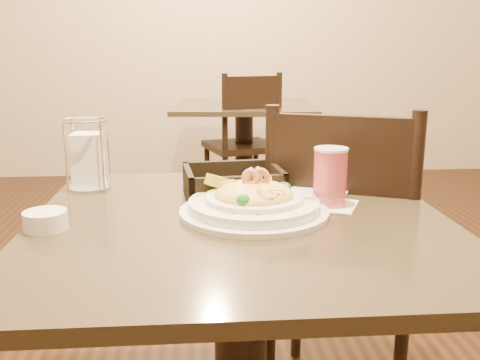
{
  "coord_description": "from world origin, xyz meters",
  "views": [
    {
      "loc": [
        -0.09,
        -1.1,
        1.07
      ],
      "look_at": [
        0.0,
        0.02,
        0.79
      ],
      "focal_mm": 40.0,
      "sensor_mm": 36.0,
      "label": 1
    }
  ],
  "objects": [
    {
      "name": "butter_ramekin",
      "position": [
        -0.4,
        -0.04,
        0.73
      ],
      "size": [
        0.11,
        0.11,
        0.04
      ],
      "primitive_type": "cylinder",
      "rotation": [
        0.0,
        0.0,
        0.23
      ],
      "color": "white",
      "rests_on": "main_table"
    },
    {
      "name": "background_table",
      "position": [
        0.22,
        2.44,
        0.49
      ],
      "size": [
        0.97,
        0.97,
        0.71
      ],
      "rotation": [
        0.0,
        0.0,
        -0.08
      ],
      "color": "black",
      "rests_on": "ground"
    },
    {
      "name": "dining_chair_near",
      "position": [
        0.32,
        0.31,
        0.5
      ],
      "size": [
        0.55,
        0.55,
        0.93
      ],
      "rotation": [
        0.0,
        0.0,
        2.74
      ],
      "color": "black",
      "rests_on": "ground"
    },
    {
      "name": "main_table",
      "position": [
        0.0,
        0.0,
        0.49
      ],
      "size": [
        0.9,
        0.9,
        0.71
      ],
      "color": "black",
      "rests_on": "ground"
    },
    {
      "name": "drink_glass",
      "position": [
        0.21,
        0.08,
        0.78
      ],
      "size": [
        0.16,
        0.16,
        0.14
      ],
      "rotation": [
        0.0,
        0.0,
        -0.44
      ],
      "color": "white",
      "rests_on": "main_table"
    },
    {
      "name": "bread_basket",
      "position": [
        -0.0,
        0.2,
        0.74
      ],
      "size": [
        0.26,
        0.22,
        0.07
      ],
      "rotation": [
        0.0,
        0.0,
        0.1
      ],
      "color": "black",
      "rests_on": "main_table"
    },
    {
      "name": "napkin_caddy",
      "position": [
        -0.38,
        0.29,
        0.79
      ],
      "size": [
        0.12,
        0.12,
        0.18
      ],
      "rotation": [
        0.0,
        0.0,
        0.07
      ],
      "color": "silver",
      "rests_on": "main_table"
    },
    {
      "name": "pasta_bowl",
      "position": [
        0.03,
        0.02,
        0.74
      ],
      "size": [
        0.37,
        0.33,
        0.11
      ],
      "rotation": [
        0.0,
        0.0,
        -0.34
      ],
      "color": "white",
      "rests_on": "main_table"
    },
    {
      "name": "side_plate",
      "position": [
        0.21,
        0.19,
        0.72
      ],
      "size": [
        0.15,
        0.15,
        0.01
      ],
      "primitive_type": "cylinder",
      "rotation": [
        0.0,
        0.0,
        0.06
      ],
      "color": "white",
      "rests_on": "main_table"
    },
    {
      "name": "dining_chair_far",
      "position": [
        0.2,
        2.29,
        0.5
      ],
      "size": [
        0.53,
        0.53,
        0.93
      ],
      "rotation": [
        0.0,
        0.0,
        3.44
      ],
      "color": "black",
      "rests_on": "ground"
    }
  ]
}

